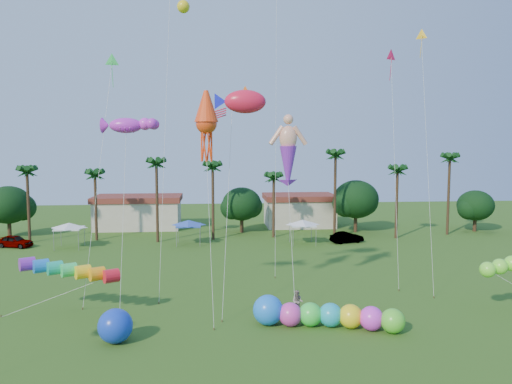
{
  "coord_description": "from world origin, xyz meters",
  "views": [
    {
      "loc": [
        -2.92,
        -24.03,
        12.23
      ],
      "look_at": [
        0.0,
        10.0,
        9.0
      ],
      "focal_mm": 35.0,
      "sensor_mm": 36.0,
      "label": 1
    }
  ],
  "objects": [
    {
      "name": "caterpillar_inflatable",
      "position": [
        4.25,
        8.0,
        0.86
      ],
      "size": [
        10.0,
        4.25,
        2.06
      ],
      "rotation": [
        0.0,
        0.0,
        -0.25
      ],
      "color": "#E63CB2",
      "rests_on": "ground"
    },
    {
      "name": "merman_kite",
      "position": [
        2.94,
        14.78,
        11.41
      ],
      "size": [
        2.49,
        5.58,
        14.11
      ],
      "color": "#F7A98C",
      "rests_on": "ground"
    },
    {
      "name": "fish_kite",
      "position": [
        -0.42,
        14.95,
        15.56
      ],
      "size": [
        4.91,
        6.35,
        16.58
      ],
      "color": "red",
      "rests_on": "ground"
    },
    {
      "name": "delta_kite_red",
      "position": [
        13.12,
        20.5,
        19.91
      ],
      "size": [
        1.28,
        5.35,
        20.86
      ],
      "color": "#DD184A",
      "rests_on": "ground"
    },
    {
      "name": "delta_kite_green",
      "position": [
        -11.07,
        17.96,
        18.71
      ],
      "size": [
        2.36,
        5.24,
        19.64
      ],
      "color": "#35E458",
      "rests_on": "ground"
    },
    {
      "name": "buildings_row",
      "position": [
        -3.09,
        50.0,
        2.0
      ],
      "size": [
        35.0,
        7.0,
        4.0
      ],
      "color": "beige",
      "rests_on": "ground"
    },
    {
      "name": "rainbow_tube",
      "position": [
        -11.97,
        11.17,
        3.02
      ],
      "size": [
        9.7,
        3.35,
        3.51
      ],
      "color": "red",
      "rests_on": "ground"
    },
    {
      "name": "blue_ball",
      "position": [
        -9.05,
        6.51,
        1.07
      ],
      "size": [
        2.14,
        2.14,
        2.14
      ],
      "primitive_type": "sphere",
      "color": "blue",
      "rests_on": "ground"
    },
    {
      "name": "green_worm",
      "position": [
        16.76,
        9.67,
        3.27
      ],
      "size": [
        8.8,
        1.83,
        3.94
      ],
      "color": "#79F937",
      "rests_on": "ground"
    },
    {
      "name": "tree_line",
      "position": [
        3.57,
        44.0,
        4.28
      ],
      "size": [
        69.46,
        8.91,
        11.0
      ],
      "color": "#3A2819",
      "rests_on": "ground"
    },
    {
      "name": "squid_kite",
      "position": [
        -3.39,
        12.02,
        13.76
      ],
      "size": [
        1.74,
        4.83,
        16.19
      ],
      "color": "#FF4314",
      "rests_on": "ground"
    },
    {
      "name": "tent_row",
      "position": [
        -6.0,
        36.33,
        2.75
      ],
      "size": [
        31.0,
        4.0,
        0.6
      ],
      "color": "white",
      "rests_on": "ground"
    },
    {
      "name": "car_b",
      "position": [
        13.71,
        36.45,
        0.69
      ],
      "size": [
        4.4,
        2.53,
        1.37
      ],
      "primitive_type": "imported",
      "rotation": [
        0.0,
        0.0,
        1.85
      ],
      "color": "#4C4C54",
      "rests_on": "ground"
    },
    {
      "name": "delta_kite_yellow",
      "position": [
        14.95,
        18.23,
        21.06
      ],
      "size": [
        1.03,
        5.26,
        22.14
      ],
      "color": "yellow",
      "rests_on": "ground"
    },
    {
      "name": "spectator_b",
      "position": [
        3.12,
        10.98,
        0.84
      ],
      "size": [
        1.02,
        0.94,
        1.67
      ],
      "primitive_type": "imported",
      "rotation": [
        0.0,
        0.0,
        -0.48
      ],
      "color": "gray",
      "rests_on": "ground"
    },
    {
      "name": "car_a",
      "position": [
        -26.74,
        37.12,
        0.74
      ],
      "size": [
        4.65,
        2.94,
        1.48
      ],
      "primitive_type": "imported",
      "rotation": [
        0.0,
        0.0,
        1.27
      ],
      "color": "#4C4C54",
      "rests_on": "ground"
    },
    {
      "name": "lobster_kite",
      "position": [
        -8.95,
        11.49,
        13.57
      ],
      "size": [
        4.45,
        5.02,
        14.34
      ],
      "color": "#CD2AD5",
      "rests_on": "ground"
    }
  ]
}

